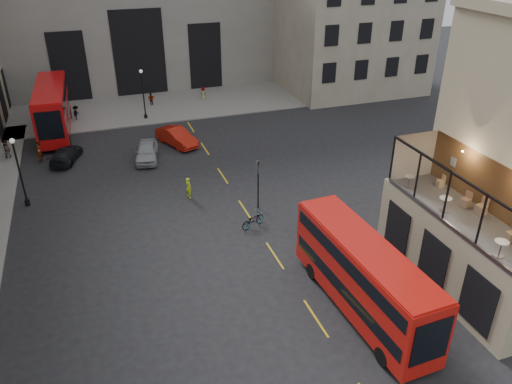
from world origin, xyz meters
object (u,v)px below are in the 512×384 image
object	(u,v)px
cyclist	(189,188)
cafe_table_mid	(445,202)
car_b	(177,137)
car_c	(66,155)
bicycle	(253,220)
traffic_light_near	(258,179)
traffic_light_far	(52,126)
bus_far	(52,107)
cafe_table_near	(501,246)
street_lamp_b	(144,97)
cafe_table_far	(409,180)
bus_near	(363,274)
pedestrian_a	(7,150)
street_lamp_a	(21,176)
cafe_chair_d	(441,183)
pedestrian_e	(39,152)
car_a	(147,151)
cafe_chair_b	(481,209)
pedestrian_b	(76,113)
pedestrian_d	(203,94)
cafe_chair_a	(512,236)
pedestrian_c	(151,100)
cafe_chair_c	(466,202)

from	to	relation	value
cyclist	cafe_table_mid	world-z (taller)	cafe_table_mid
car_b	car_c	size ratio (longest dim) A/B	1.09
bicycle	traffic_light_near	bearing A→B (deg)	-51.43
traffic_light_far	car_b	bearing A→B (deg)	-11.47
bus_far	cafe_table_near	xyz separation A→B (m)	(20.50, -36.58, 2.49)
street_lamp_b	traffic_light_near	bearing A→B (deg)	-77.20
cafe_table_far	bus_near	bearing A→B (deg)	-141.79
bus_far	cafe_table_far	size ratio (longest dim) A/B	15.93
bicycle	pedestrian_a	xyz separation A→B (m)	(-16.83, 17.59, 0.42)
cafe_table_far	street_lamp_a	bearing A→B (deg)	148.01
bicycle	cafe_chair_d	size ratio (longest dim) A/B	2.59
traffic_light_far	cafe_chair_d	bearing A→B (deg)	-47.70
pedestrian_e	cafe_table_near	size ratio (longest dim) A/B	2.33
car_a	cafe_chair_b	size ratio (longest dim) A/B	4.76
bus_far	car_c	bearing A→B (deg)	-83.90
bus_near	cyclist	bearing A→B (deg)	110.99
traffic_light_far	car_a	bearing A→B (deg)	-31.41
street_lamp_a	pedestrian_b	xyz separation A→B (m)	(4.03, 17.91, -1.58)
bus_far	cafe_chair_d	distance (m)	37.31
pedestrian_d	pedestrian_e	xyz separation A→B (m)	(-17.72, -12.54, 0.17)
car_a	car_b	size ratio (longest dim) A/B	0.93
car_c	traffic_light_far	bearing A→B (deg)	-53.07
cafe_chair_b	cafe_chair_a	bearing A→B (deg)	-99.01
bicycle	pedestrian_e	bearing A→B (deg)	17.37
pedestrian_d	cafe_table_near	xyz separation A→B (m)	(4.09, -41.92, 4.36)
street_lamp_b	cafe_table_near	size ratio (longest dim) A/B	6.52
pedestrian_c	cafe_chair_b	distance (m)	40.31
pedestrian_d	cafe_chair_c	bearing A→B (deg)	143.87
cafe_table_far	cafe_chair_b	distance (m)	4.34
traffic_light_far	cafe_chair_a	size ratio (longest dim) A/B	4.52
bus_far	cafe_table_mid	world-z (taller)	cafe_table_mid
traffic_light_far	bicycle	world-z (taller)	traffic_light_far
car_c	cafe_table_near	bearing A→B (deg)	143.73
car_b	cafe_chair_d	world-z (taller)	cafe_chair_d
bus_far	pedestrian_a	size ratio (longest dim) A/B	6.41
traffic_light_far	pedestrian_e	world-z (taller)	traffic_light_far
pedestrian_d	car_a	bearing A→B (deg)	104.73
cyclist	cafe_chair_c	world-z (taller)	cafe_chair_c
pedestrian_c	cafe_table_mid	xyz separation A→B (m)	(10.49, -37.32, 4.37)
bus_far	cafe_table_near	world-z (taller)	cafe_table_near
cafe_table_near	car_c	bearing A→B (deg)	124.34
bus_far	pedestrian_e	bearing A→B (deg)	-100.39
pedestrian_a	bicycle	bearing A→B (deg)	-26.13
pedestrian_e	cafe_chair_c	bearing A→B (deg)	56.74
bicycle	bus_far	bearing A→B (deg)	4.91
cafe_table_near	pedestrian_c	bearing A→B (deg)	103.81
car_c	pedestrian_d	size ratio (longest dim) A/B	2.86
cyclist	pedestrian_a	bearing A→B (deg)	31.77
street_lamp_a	pedestrian_c	bearing A→B (deg)	58.69
car_a	car_b	world-z (taller)	car_b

